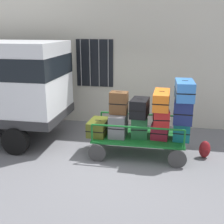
% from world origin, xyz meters
% --- Properties ---
extents(ground_plane, '(40.00, 40.00, 0.00)m').
position_xyz_m(ground_plane, '(0.00, 0.00, 0.00)').
color(ground_plane, slate).
extents(building_wall, '(12.00, 0.38, 5.00)m').
position_xyz_m(building_wall, '(-0.01, 2.70, 2.50)').
color(building_wall, beige).
rests_on(building_wall, ground).
extents(luggage_cart, '(2.32, 1.23, 0.48)m').
position_xyz_m(luggage_cart, '(0.44, 0.24, 0.39)').
color(luggage_cart, '#146023').
rests_on(luggage_cart, ground).
extents(cart_railing, '(2.19, 1.09, 0.44)m').
position_xyz_m(cart_railing, '(0.44, 0.24, 0.85)').
color(cart_railing, '#146023').
rests_on(cart_railing, luggage_cart).
extents(suitcase_left_bottom, '(0.48, 0.77, 0.37)m').
position_xyz_m(suitcase_left_bottom, '(-0.60, 0.22, 0.67)').
color(suitcase_left_bottom, '#4C5119').
rests_on(suitcase_left_bottom, luggage_cart).
extents(suitcase_midleft_bottom, '(0.42, 0.66, 0.56)m').
position_xyz_m(suitcase_midleft_bottom, '(-0.08, 0.22, 0.76)').
color(suitcase_midleft_bottom, slate).
rests_on(suitcase_midleft_bottom, luggage_cart).
extents(suitcase_midleft_middle, '(0.45, 0.34, 0.55)m').
position_xyz_m(suitcase_midleft_middle, '(-0.08, 0.27, 1.32)').
color(suitcase_midleft_middle, brown).
rests_on(suitcase_midleft_middle, suitcase_midleft_bottom).
extents(suitcase_center_bottom, '(0.45, 0.61, 0.52)m').
position_xyz_m(suitcase_center_bottom, '(0.44, 0.27, 0.74)').
color(suitcase_center_bottom, '#194C28').
rests_on(suitcase_center_bottom, luggage_cart).
extents(suitcase_center_middle, '(0.46, 0.68, 0.45)m').
position_xyz_m(suitcase_center_middle, '(0.44, 0.27, 1.22)').
color(suitcase_center_middle, black).
rests_on(suitcase_center_middle, suitcase_center_bottom).
extents(suitcase_midright_bottom, '(0.46, 0.57, 0.38)m').
position_xyz_m(suitcase_midright_bottom, '(0.95, 0.27, 0.67)').
color(suitcase_midright_bottom, maroon).
rests_on(suitcase_midright_bottom, luggage_cart).
extents(suitcase_midright_middle, '(0.44, 0.87, 0.39)m').
position_xyz_m(suitcase_midright_middle, '(0.95, 0.28, 1.05)').
color(suitcase_midright_middle, '#B21E1E').
rests_on(suitcase_midright_middle, suitcase_midright_bottom).
extents(suitcase_midright_top, '(0.40, 0.95, 0.41)m').
position_xyz_m(suitcase_midright_top, '(0.95, 0.24, 1.45)').
color(suitcase_midright_top, orange).
rests_on(suitcase_midright_top, suitcase_midright_middle).
extents(suitcase_right_bottom, '(0.43, 0.48, 0.45)m').
position_xyz_m(suitcase_right_bottom, '(1.47, 0.22, 0.71)').
color(suitcase_right_bottom, '#0F5960').
rests_on(suitcase_right_bottom, luggage_cart).
extents(suitcase_right_middle, '(0.47, 0.70, 0.55)m').
position_xyz_m(suitcase_right_middle, '(1.47, 0.24, 1.20)').
color(suitcase_right_middle, navy).
rests_on(suitcase_right_middle, suitcase_right_bottom).
extents(suitcase_right_top, '(0.44, 0.89, 0.44)m').
position_xyz_m(suitcase_right_top, '(1.47, 0.28, 1.70)').
color(suitcase_right_top, '#3372C6').
rests_on(suitcase_right_top, suitcase_right_middle).
extents(backpack, '(0.27, 0.22, 0.44)m').
position_xyz_m(backpack, '(2.06, 0.33, 0.22)').
color(backpack, maroon).
rests_on(backpack, ground).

